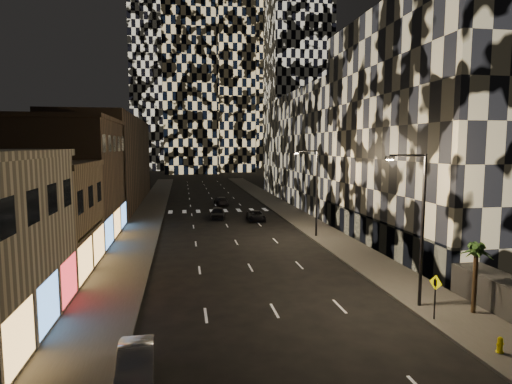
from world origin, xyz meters
name	(u,v)px	position (x,y,z in m)	size (l,w,h in m)	color
sidewalk_left	(149,212)	(-10.00, 50.00, 0.07)	(4.00, 120.00, 0.15)	#47443F
sidewalk_right	(284,209)	(10.00, 50.00, 0.07)	(4.00, 120.00, 0.15)	#47443F
curb_left	(164,212)	(-7.90, 50.00, 0.07)	(0.20, 120.00, 0.15)	#4C4C47
curb_right	(271,209)	(7.90, 50.00, 0.07)	(0.20, 120.00, 0.15)	#4C4C47
retail_tan	(21,222)	(-17.00, 21.00, 4.00)	(10.00, 10.00, 8.00)	#7B6449
retail_brown	(65,181)	(-17.00, 33.50, 6.00)	(10.00, 15.00, 12.00)	brown
retail_filler_left	(108,162)	(-17.00, 60.00, 7.00)	(10.00, 40.00, 14.00)	brown
midrise_right	(451,131)	(20.00, 24.50, 11.00)	(16.00, 25.00, 22.00)	#232326
midrise_base	(372,232)	(12.30, 24.50, 1.50)	(0.60, 25.00, 3.00)	#383838
plinth_right	(511,299)	(13.00, 8.00, 1.00)	(2.00, 8.00, 2.00)	#383838
midrise_filler_right	(332,149)	(20.00, 57.00, 9.00)	(16.00, 40.00, 18.00)	#232326
tower_right_mid	(298,27)	(35.00, 135.00, 50.00)	(20.00, 20.00, 100.00)	black
tower_left_back	(162,16)	(-12.00, 165.00, 60.00)	(24.00, 24.00, 120.00)	black
tower_center_low	(189,34)	(-2.00, 140.00, 47.50)	(18.00, 18.00, 95.00)	black
streetlight_near	(419,219)	(8.35, 10.00, 5.35)	(2.55, 0.25, 9.00)	black
streetlight_far	(315,187)	(8.35, 30.00, 5.35)	(2.55, 0.25, 9.00)	black
car_silver_parked	(136,363)	(-7.20, 4.79, 0.69)	(1.45, 4.16, 1.37)	#959499
car_dark_midlane	(218,213)	(-0.70, 43.13, 0.76)	(1.80, 4.47, 1.52)	black
car_dark_oncoming	(221,201)	(0.91, 55.92, 0.68)	(1.91, 4.71, 1.37)	black
car_dark_rightlane	(256,216)	(4.00, 40.68, 0.64)	(2.12, 4.61, 1.28)	black
fire_hydrant	(500,345)	(9.08, 4.02, 0.50)	(0.37, 0.35, 0.74)	yellow
ped_sign	(435,290)	(8.30, 8.00, 1.80)	(0.26, 0.80, 2.46)	black
palm_tree	(476,255)	(11.03, 8.47, 3.49)	(2.07, 2.03, 4.05)	#47331E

